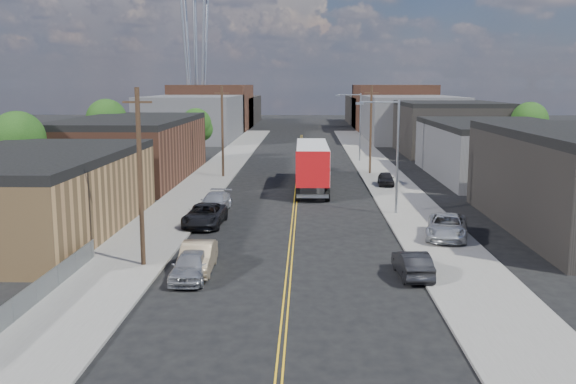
# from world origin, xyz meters

# --- Properties ---
(ground) EXTENTS (260.00, 260.00, 0.00)m
(ground) POSITION_xyz_m (0.00, 60.00, 0.00)
(ground) COLOR black
(ground) RESTS_ON ground
(centerline) EXTENTS (0.32, 120.00, 0.01)m
(centerline) POSITION_xyz_m (0.00, 45.00, 0.01)
(centerline) COLOR gold
(centerline) RESTS_ON ground
(sidewalk_left) EXTENTS (5.00, 140.00, 0.15)m
(sidewalk_left) POSITION_xyz_m (-9.50, 45.00, 0.07)
(sidewalk_left) COLOR slate
(sidewalk_left) RESTS_ON ground
(sidewalk_right) EXTENTS (5.00, 140.00, 0.15)m
(sidewalk_right) POSITION_xyz_m (9.50, 45.00, 0.07)
(sidewalk_right) COLOR slate
(sidewalk_right) RESTS_ON ground
(warehouse_tan) EXTENTS (12.00, 22.00, 5.60)m
(warehouse_tan) POSITION_xyz_m (-18.00, 18.00, 2.80)
(warehouse_tan) COLOR olive
(warehouse_tan) RESTS_ON ground
(warehouse_brown) EXTENTS (12.00, 26.00, 6.60)m
(warehouse_brown) POSITION_xyz_m (-18.00, 44.00, 3.30)
(warehouse_brown) COLOR #4F2D1F
(warehouse_brown) RESTS_ON ground
(industrial_right_b) EXTENTS (14.00, 24.00, 6.10)m
(industrial_right_b) POSITION_xyz_m (22.00, 46.00, 3.05)
(industrial_right_b) COLOR #3A3A3D
(industrial_right_b) RESTS_ON ground
(industrial_right_c) EXTENTS (14.00, 22.00, 7.60)m
(industrial_right_c) POSITION_xyz_m (22.00, 72.00, 3.80)
(industrial_right_c) COLOR black
(industrial_right_c) RESTS_ON ground
(skyline_left_a) EXTENTS (16.00, 30.00, 8.00)m
(skyline_left_a) POSITION_xyz_m (-20.00, 95.00, 4.00)
(skyline_left_a) COLOR #3A3A3D
(skyline_left_a) RESTS_ON ground
(skyline_right_a) EXTENTS (16.00, 30.00, 8.00)m
(skyline_right_a) POSITION_xyz_m (20.00, 95.00, 4.00)
(skyline_right_a) COLOR #3A3A3D
(skyline_right_a) RESTS_ON ground
(skyline_left_b) EXTENTS (16.00, 26.00, 10.00)m
(skyline_left_b) POSITION_xyz_m (-20.00, 120.00, 5.00)
(skyline_left_b) COLOR #4F2D1F
(skyline_left_b) RESTS_ON ground
(skyline_right_b) EXTENTS (16.00, 26.00, 10.00)m
(skyline_right_b) POSITION_xyz_m (20.00, 120.00, 5.00)
(skyline_right_b) COLOR #4F2D1F
(skyline_right_b) RESTS_ON ground
(skyline_left_c) EXTENTS (16.00, 40.00, 7.00)m
(skyline_left_c) POSITION_xyz_m (-20.00, 140.00, 3.50)
(skyline_left_c) COLOR black
(skyline_left_c) RESTS_ON ground
(skyline_right_c) EXTENTS (16.00, 40.00, 7.00)m
(skyline_right_c) POSITION_xyz_m (20.00, 140.00, 3.50)
(skyline_right_c) COLOR black
(skyline_right_c) RESTS_ON ground
(streetlight_near) EXTENTS (3.39, 0.25, 9.00)m
(streetlight_near) POSITION_xyz_m (7.60, 25.00, 5.33)
(streetlight_near) COLOR gray
(streetlight_near) RESTS_ON ground
(streetlight_far) EXTENTS (3.39, 0.25, 9.00)m
(streetlight_far) POSITION_xyz_m (7.60, 60.00, 5.33)
(streetlight_far) COLOR gray
(streetlight_far) RESTS_ON ground
(utility_pole_left_near) EXTENTS (1.60, 0.26, 10.00)m
(utility_pole_left_near) POSITION_xyz_m (-8.20, 10.00, 5.14)
(utility_pole_left_near) COLOR black
(utility_pole_left_near) RESTS_ON ground
(utility_pole_left_far) EXTENTS (1.60, 0.26, 10.00)m
(utility_pole_left_far) POSITION_xyz_m (-8.20, 45.00, 5.14)
(utility_pole_left_far) COLOR black
(utility_pole_left_far) RESTS_ON ground
(utility_pole_right) EXTENTS (1.60, 0.26, 10.00)m
(utility_pole_right) POSITION_xyz_m (8.20, 48.00, 5.14)
(utility_pole_right) COLOR black
(utility_pole_right) RESTS_ON ground
(chainlink_fence) EXTENTS (0.05, 16.00, 1.22)m
(chainlink_fence) POSITION_xyz_m (-11.50, 3.50, 0.66)
(chainlink_fence) COLOR slate
(chainlink_fence) RESTS_ON ground
(tree_left_near) EXTENTS (4.85, 4.76, 7.91)m
(tree_left_near) POSITION_xyz_m (-23.94, 30.00, 5.18)
(tree_left_near) COLOR black
(tree_left_near) RESTS_ON ground
(tree_left_mid) EXTENTS (5.10, 5.04, 8.37)m
(tree_left_mid) POSITION_xyz_m (-23.94, 55.00, 5.48)
(tree_left_mid) COLOR black
(tree_left_mid) RESTS_ON ground
(tree_left_far) EXTENTS (4.35, 4.20, 6.97)m
(tree_left_far) POSITION_xyz_m (-13.94, 62.00, 4.57)
(tree_left_far) COLOR black
(tree_left_far) RESTS_ON ground
(tree_right_far) EXTENTS (4.85, 4.76, 7.91)m
(tree_right_far) POSITION_xyz_m (30.06, 60.00, 5.18)
(tree_right_far) COLOR black
(tree_right_far) RESTS_ON ground
(semi_truck) EXTENTS (3.01, 17.14, 4.50)m
(semi_truck) POSITION_xyz_m (1.50, 38.31, 2.56)
(semi_truck) COLOR silver
(semi_truck) RESTS_ON ground
(car_left_a) EXTENTS (1.91, 4.54, 1.53)m
(car_left_a) POSITION_xyz_m (-5.09, 7.70, 0.77)
(car_left_a) COLOR #9B9CA0
(car_left_a) RESTS_ON ground
(car_left_b) EXTENTS (1.82, 4.94, 1.61)m
(car_left_b) POSITION_xyz_m (-5.00, 9.14, 0.81)
(car_left_b) COLOR #907C5E
(car_left_b) RESTS_ON ground
(car_left_c) EXTENTS (2.80, 5.79, 1.59)m
(car_left_c) POSITION_xyz_m (-6.40, 20.63, 0.79)
(car_left_c) COLOR black
(car_left_c) RESTS_ON ground
(car_left_d) EXTENTS (2.50, 5.37, 1.52)m
(car_left_d) POSITION_xyz_m (-6.40, 26.00, 0.76)
(car_left_d) COLOR silver
(car_left_d) RESTS_ON ground
(car_right_oncoming) EXTENTS (1.73, 4.41, 1.43)m
(car_right_oncoming) POSITION_xyz_m (6.60, 8.49, 0.72)
(car_right_oncoming) COLOR black
(car_right_oncoming) RESTS_ON ground
(car_right_lot_a) EXTENTS (3.81, 6.03, 1.55)m
(car_right_lot_a) POSITION_xyz_m (10.20, 16.78, 0.93)
(car_right_lot_a) COLOR #B3B6B9
(car_right_lot_a) RESTS_ON sidewalk_right
(car_right_lot_c) EXTENTS (1.73, 3.88, 1.30)m
(car_right_lot_c) POSITION_xyz_m (8.93, 39.17, 0.80)
(car_right_lot_c) COLOR black
(car_right_lot_c) RESTS_ON sidewalk_right
(car_ahead_truck) EXTENTS (3.03, 5.93, 1.60)m
(car_ahead_truck) POSITION_xyz_m (1.86, 50.27, 0.80)
(car_ahead_truck) COLOR black
(car_ahead_truck) RESTS_ON ground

